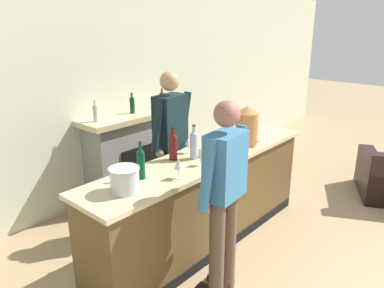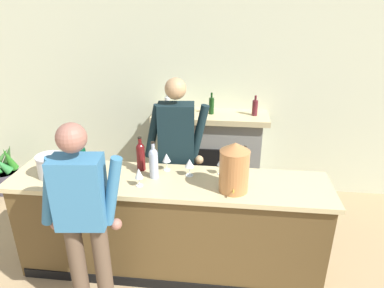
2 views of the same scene
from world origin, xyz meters
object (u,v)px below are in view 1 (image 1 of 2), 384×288
(ice_bucket_steel, at_px, (125,180))
(wine_bottle_merlot_tall, at_px, (173,145))
(wine_glass_mid_counter, at_px, (209,139))
(fireplace_stone, at_px, (133,154))
(person_bartender, at_px, (171,145))
(wine_glass_back_row, at_px, (188,142))
(wine_glass_front_left, at_px, (200,154))
(copper_dispenser, at_px, (247,126))
(wine_glass_front_right, at_px, (178,164))
(person_customer, at_px, (224,194))
(wine_bottle_rose_blush, at_px, (194,144))
(wine_bottle_burgundy_dark, at_px, (229,127))
(wine_bottle_riesling_slim, at_px, (141,162))
(wine_glass_near_bucket, at_px, (221,131))

(ice_bucket_steel, distance_m, wine_bottle_merlot_tall, 0.81)
(wine_bottle_merlot_tall, distance_m, wine_glass_mid_counter, 0.48)
(fireplace_stone, height_order, person_bartender, person_bartender)
(wine_glass_back_row, distance_m, wine_glass_front_left, 0.37)
(copper_dispenser, relative_size, ice_bucket_steel, 1.76)
(person_bartender, bearing_deg, wine_glass_mid_counter, -65.22)
(wine_bottle_merlot_tall, xyz_separation_m, wine_glass_back_row, (0.24, 0.02, -0.02))
(fireplace_stone, relative_size, person_bartender, 0.80)
(ice_bucket_steel, bearing_deg, wine_glass_front_right, -16.37)
(wine_bottle_merlot_tall, relative_size, wine_glass_front_left, 1.97)
(person_customer, height_order, wine_bottle_rose_blush, person_customer)
(wine_bottle_rose_blush, distance_m, wine_glass_mid_counter, 0.33)
(wine_glass_front_right, bearing_deg, wine_bottle_burgundy_dark, 17.00)
(wine_glass_back_row, distance_m, wine_glass_mid_counter, 0.24)
(wine_glass_back_row, bearing_deg, wine_glass_front_right, -145.40)
(fireplace_stone, distance_m, wine_bottle_burgundy_dark, 1.47)
(person_bartender, xyz_separation_m, wine_glass_back_row, (-0.05, -0.30, 0.12))
(wine_bottle_riesling_slim, bearing_deg, person_customer, -67.88)
(wine_bottle_burgundy_dark, relative_size, wine_glass_front_right, 1.52)
(wine_glass_back_row, xyz_separation_m, wine_glass_front_left, (-0.18, -0.32, -0.01))
(person_bartender, distance_m, wine_glass_mid_counter, 0.44)
(wine_bottle_rose_blush, bearing_deg, wine_glass_front_left, -119.61)
(copper_dispenser, xyz_separation_m, wine_glass_back_row, (-0.63, 0.30, -0.10))
(person_bartender, relative_size, ice_bucket_steel, 7.33)
(wine_bottle_burgundy_dark, height_order, wine_glass_front_left, wine_bottle_burgundy_dark)
(person_bartender, relative_size, wine_bottle_burgundy_dark, 6.57)
(wine_glass_front_left, bearing_deg, wine_bottle_rose_blush, 60.39)
(fireplace_stone, relative_size, wine_glass_mid_counter, 8.76)
(person_bartender, bearing_deg, wine_glass_front_left, -110.34)
(wine_bottle_rose_blush, bearing_deg, wine_glass_back_row, 59.95)
(wine_bottle_rose_blush, bearing_deg, person_bartender, 73.36)
(copper_dispenser, bearing_deg, wine_bottle_burgundy_dark, 73.52)
(fireplace_stone, xyz_separation_m, wine_bottle_rose_blush, (-0.42, -1.47, 0.57))
(wine_bottle_burgundy_dark, xyz_separation_m, wine_bottle_rose_blush, (-0.81, -0.16, 0.03))
(ice_bucket_steel, bearing_deg, wine_glass_back_row, 12.89)
(person_customer, distance_m, wine_glass_front_left, 0.61)
(wine_glass_near_bucket, distance_m, wine_glass_back_row, 0.52)
(ice_bucket_steel, height_order, wine_glass_front_left, ice_bucket_steel)
(wine_bottle_merlot_tall, distance_m, wine_glass_front_right, 0.47)
(person_customer, bearing_deg, wine_bottle_burgundy_dark, 34.89)
(person_bartender, bearing_deg, fireplace_stone, 74.44)
(ice_bucket_steel, bearing_deg, wine_bottle_burgundy_dark, 8.00)
(ice_bucket_steel, bearing_deg, copper_dispenser, -2.20)
(copper_dispenser, height_order, wine_glass_front_left, copper_dispenser)
(copper_dispenser, height_order, wine_bottle_rose_blush, copper_dispenser)
(copper_dispenser, bearing_deg, wine_glass_mid_counter, 151.93)
(wine_glass_back_row, relative_size, wine_glass_front_left, 1.02)
(fireplace_stone, height_order, wine_bottle_rose_blush, fireplace_stone)
(copper_dispenser, distance_m, wine_glass_mid_counter, 0.46)
(person_customer, bearing_deg, wine_bottle_rose_blush, 59.78)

